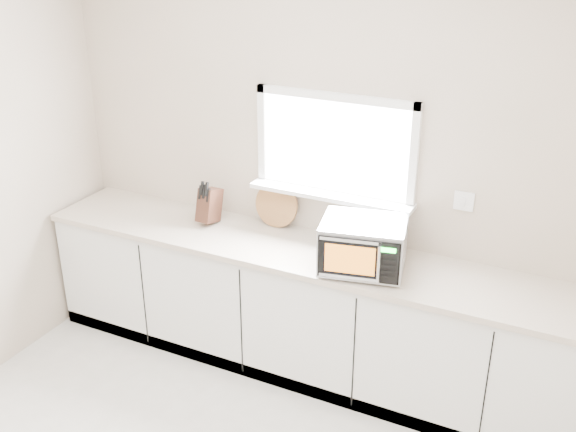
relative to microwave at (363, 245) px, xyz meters
The scene contains 7 objects.
back_wall 0.60m from the microwave, 131.52° to the left, with size 4.00×0.17×2.70m.
cabinets 0.75m from the microwave, 163.43° to the left, with size 3.92×0.60×0.88m, color silver.
countertop 0.42m from the microwave, 164.92° to the left, with size 3.92×0.64×0.04m, color beige.
microwave is the anchor object (origin of this frame).
knife_block 1.22m from the microwave, behind, with size 0.11×0.23×0.33m.
cutting_board 0.84m from the microwave, 155.63° to the left, with size 0.32×0.32×0.02m, color olive.
coffee_grinder 0.30m from the microwave, 77.19° to the left, with size 0.15×0.15×0.23m.
Camera 1 is at (1.55, -1.87, 2.91)m, focal length 42.00 mm.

